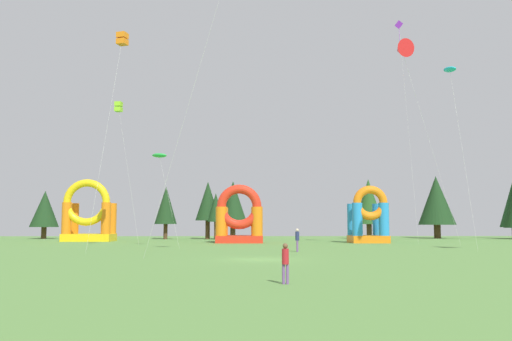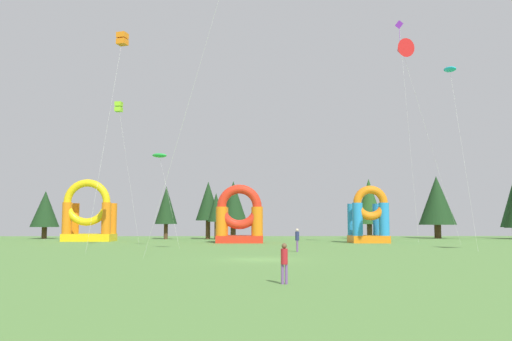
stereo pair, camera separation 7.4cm
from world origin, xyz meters
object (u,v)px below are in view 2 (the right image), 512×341
at_px(person_left_edge, 297,238).
at_px(inflatable_blue_arch, 369,220).
at_px(kite_cyan_parafoil, 450,70).
at_px(person_near_camera, 284,260).
at_px(kite_lime_box, 119,107).
at_px(kite_orange_box, 122,39).
at_px(inflatable_orange_dome, 89,218).
at_px(kite_purple_diamond, 400,30).
at_px(inflatable_yellow_castle, 240,221).
at_px(kite_red_delta, 402,49).
at_px(kite_green_parafoil, 159,156).

relative_size(person_left_edge, inflatable_blue_arch, 0.28).
relative_size(kite_cyan_parafoil, person_near_camera, 10.82).
bearing_deg(inflatable_blue_arch, kite_cyan_parafoil, -74.11).
xyz_separation_m(kite_lime_box, kite_orange_box, (2.51, -9.67, 4.01)).
xyz_separation_m(person_near_camera, inflatable_orange_dome, (-21.37, 47.32, 2.03)).
bearing_deg(kite_purple_diamond, inflatable_blue_arch, -153.42).
relative_size(person_near_camera, inflatable_yellow_castle, 0.23).
distance_m(kite_red_delta, person_left_edge, 25.99).
bearing_deg(kite_cyan_parafoil, inflatable_blue_arch, 105.89).
relative_size(kite_lime_box, person_near_camera, 9.77).
bearing_deg(kite_red_delta, kite_purple_diamond, 74.30).
height_order(kite_purple_diamond, inflatable_orange_dome, kite_purple_diamond).
bearing_deg(kite_lime_box, inflatable_blue_arch, 12.92).
height_order(kite_cyan_parafoil, inflatable_yellow_castle, kite_cyan_parafoil).
bearing_deg(kite_purple_diamond, kite_cyan_parafoil, -92.28).
height_order(inflatable_blue_arch, inflatable_orange_dome, inflatable_orange_dome).
bearing_deg(kite_red_delta, person_left_edge, -136.46).
bearing_deg(inflatable_orange_dome, kite_green_parafoil, -54.19).
bearing_deg(inflatable_orange_dome, kite_lime_box, -62.07).
bearing_deg(person_left_edge, kite_green_parafoil, 70.59).
xyz_separation_m(kite_purple_diamond, kite_lime_box, (-32.77, -8.87, -11.91)).
bearing_deg(kite_cyan_parafoil, inflatable_yellow_castle, 141.72).
bearing_deg(kite_orange_box, inflatable_orange_dome, 112.25).
xyz_separation_m(kite_red_delta, inflatable_yellow_castle, (-17.31, 7.42, -18.18)).
height_order(kite_red_delta, inflatable_blue_arch, kite_red_delta).
relative_size(kite_purple_diamond, kite_green_parafoil, 2.98).
height_order(kite_cyan_parafoil, inflatable_blue_arch, kite_cyan_parafoil).
bearing_deg(person_left_edge, kite_red_delta, -30.96).
xyz_separation_m(kite_cyan_parafoil, person_near_camera, (-17.03, -26.71, -15.28)).
bearing_deg(kite_orange_box, inflatable_yellow_castle, 57.85).
distance_m(kite_purple_diamond, inflatable_orange_dome, 45.71).
bearing_deg(kite_orange_box, kite_purple_diamond, 31.50).
distance_m(kite_purple_diamond, person_near_camera, 54.07).
bearing_deg(person_near_camera, person_left_edge, -89.80).
bearing_deg(kite_orange_box, kite_lime_box, 104.57).
relative_size(person_left_edge, inflatable_orange_dome, 0.24).
bearing_deg(person_near_camera, kite_green_parafoil, -65.63).
xyz_separation_m(kite_orange_box, person_left_edge, (15.15, -2.93, -17.43)).
xyz_separation_m(kite_green_parafoil, inflatable_orange_dome, (-11.34, 15.71, -5.94)).
relative_size(kite_purple_diamond, inflatable_blue_arch, 4.17).
xyz_separation_m(kite_red_delta, inflatable_blue_arch, (-2.26, 7.21, -18.10)).
distance_m(kite_red_delta, kite_purple_diamond, 11.59).
xyz_separation_m(kite_purple_diamond, kite_cyan_parafoil, (-0.70, -17.54, -10.23)).
bearing_deg(person_left_edge, kite_cyan_parafoil, -59.26).
bearing_deg(inflatable_orange_dome, person_near_camera, -65.70).
distance_m(kite_purple_diamond, kite_green_parafoil, 35.19).
bearing_deg(inflatable_yellow_castle, kite_green_parafoil, -126.69).
bearing_deg(inflatable_blue_arch, inflatable_orange_dome, 170.73).
bearing_deg(kite_purple_diamond, person_left_edge, -125.14).
bearing_deg(kite_purple_diamond, kite_green_parafoil, -155.51).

